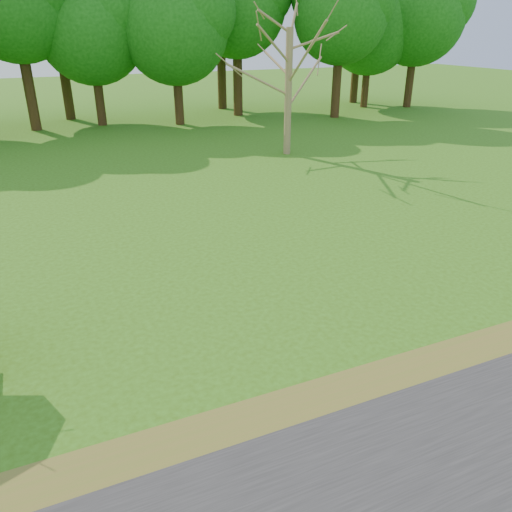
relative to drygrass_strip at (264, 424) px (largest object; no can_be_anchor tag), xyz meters
name	(u,v)px	position (x,y,z in m)	size (l,w,h in m)	color
ground	(203,329)	(0.00, 2.80, 0.00)	(120.00, 120.00, 0.00)	#376212
drygrass_strip	(264,424)	(0.00, 0.00, 0.00)	(120.00, 1.20, 0.01)	olive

